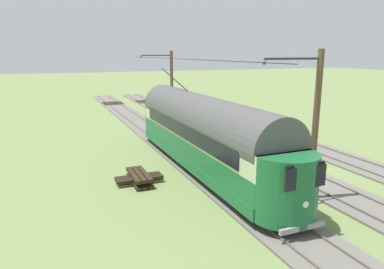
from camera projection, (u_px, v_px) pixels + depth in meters
name	position (u px, v px, depth m)	size (l,w,h in m)	color
ground_plane	(286.00, 169.00, 20.49)	(220.00, 220.00, 0.00)	olive
track_streetcar_siding	(342.00, 158.00, 22.43)	(2.80, 80.00, 0.18)	#666059
track_adjacent_siding	(283.00, 167.00, 20.76)	(2.80, 80.00, 0.18)	#666059
track_third_siding	(214.00, 177.00, 19.08)	(2.80, 80.00, 0.18)	#666059
vintage_streetcar	(203.00, 131.00, 19.98)	(2.65, 17.54, 5.34)	#196033
catenary_pole_foreground	(171.00, 86.00, 32.65)	(3.02, 0.28, 6.77)	brown
catenary_pole_mid_near	(314.00, 124.00, 15.45)	(3.02, 0.28, 6.77)	brown
overhead_wire_run	(177.00, 59.00, 23.09)	(2.82, 23.10, 0.18)	black
switch_stand	(299.00, 129.00, 28.10)	(0.50, 0.30, 1.24)	black
spare_tie_stack	(139.00, 178.00, 18.32)	(2.40, 2.40, 0.54)	#2D2316
track_end_bumper	(209.00, 128.00, 29.85)	(1.80, 0.60, 0.80)	#B2A519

